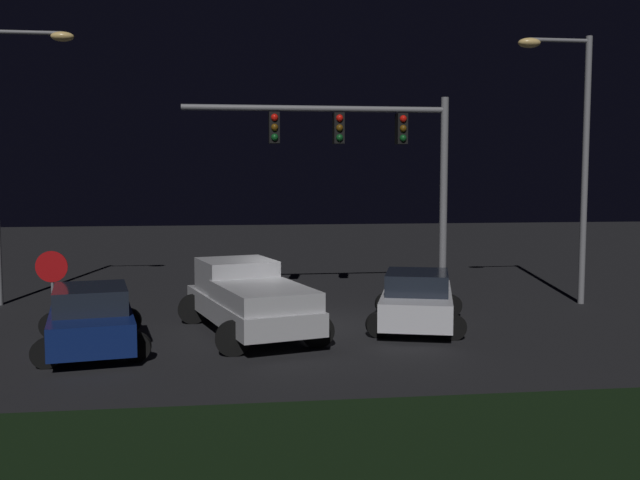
{
  "coord_description": "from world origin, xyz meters",
  "views": [
    {
      "loc": [
        -1.82,
        -19.26,
        4.05
      ],
      "look_at": [
        0.73,
        0.18,
        2.29
      ],
      "focal_mm": 40.7,
      "sensor_mm": 36.0,
      "label": 1
    }
  ],
  "objects_px": {
    "street_lamp_left": "(10,133)",
    "stop_sign": "(52,278)",
    "traffic_signal_gantry": "(369,148)",
    "pickup_truck": "(248,295)",
    "car_sedan_far": "(91,318)",
    "car_sedan": "(417,299)",
    "street_lamp_right": "(572,138)"
  },
  "relations": [
    {
      "from": "street_lamp_left",
      "to": "car_sedan",
      "type": "bearing_deg",
      "value": -22.8
    },
    {
      "from": "car_sedan",
      "to": "car_sedan_far",
      "type": "bearing_deg",
      "value": 116.74
    },
    {
      "from": "street_lamp_right",
      "to": "stop_sign",
      "type": "xyz_separation_m",
      "value": [
        -14.87,
        -3.35,
        -3.63
      ]
    },
    {
      "from": "traffic_signal_gantry",
      "to": "stop_sign",
      "type": "xyz_separation_m",
      "value": [
        -8.65,
        -4.34,
        -3.34
      ]
    },
    {
      "from": "street_lamp_left",
      "to": "stop_sign",
      "type": "bearing_deg",
      "value": -66.61
    },
    {
      "from": "car_sedan",
      "to": "traffic_signal_gantry",
      "type": "xyz_separation_m",
      "value": [
        -0.59,
        3.76,
        4.16
      ]
    },
    {
      "from": "car_sedan",
      "to": "street_lamp_right",
      "type": "bearing_deg",
      "value": -47.44
    },
    {
      "from": "pickup_truck",
      "to": "car_sedan",
      "type": "relative_size",
      "value": 1.21
    },
    {
      "from": "traffic_signal_gantry",
      "to": "street_lamp_right",
      "type": "relative_size",
      "value": 1.0
    },
    {
      "from": "pickup_truck",
      "to": "street_lamp_left",
      "type": "relative_size",
      "value": 0.67
    },
    {
      "from": "traffic_signal_gantry",
      "to": "street_lamp_right",
      "type": "xyz_separation_m",
      "value": [
        6.22,
        -0.99,
        0.3
      ]
    },
    {
      "from": "traffic_signal_gantry",
      "to": "car_sedan",
      "type": "bearing_deg",
      "value": -81.06
    },
    {
      "from": "car_sedan_far",
      "to": "street_lamp_left",
      "type": "height_order",
      "value": "street_lamp_left"
    },
    {
      "from": "street_lamp_left",
      "to": "stop_sign",
      "type": "distance_m",
      "value": 7.04
    },
    {
      "from": "car_sedan_far",
      "to": "stop_sign",
      "type": "bearing_deg",
      "value": 38.57
    },
    {
      "from": "street_lamp_left",
      "to": "street_lamp_right",
      "type": "height_order",
      "value": "street_lamp_left"
    },
    {
      "from": "street_lamp_right",
      "to": "traffic_signal_gantry",
      "type": "bearing_deg",
      "value": 170.98
    },
    {
      "from": "traffic_signal_gantry",
      "to": "stop_sign",
      "type": "bearing_deg",
      "value": -153.38
    },
    {
      "from": "traffic_signal_gantry",
      "to": "stop_sign",
      "type": "height_order",
      "value": "traffic_signal_gantry"
    },
    {
      "from": "pickup_truck",
      "to": "traffic_signal_gantry",
      "type": "bearing_deg",
      "value": -60.24
    },
    {
      "from": "car_sedan",
      "to": "street_lamp_left",
      "type": "distance_m",
      "value": 13.4
    },
    {
      "from": "pickup_truck",
      "to": "street_lamp_right",
      "type": "height_order",
      "value": "street_lamp_right"
    },
    {
      "from": "car_sedan_far",
      "to": "street_lamp_right",
      "type": "height_order",
      "value": "street_lamp_right"
    },
    {
      "from": "car_sedan",
      "to": "traffic_signal_gantry",
      "type": "distance_m",
      "value": 5.64
    },
    {
      "from": "stop_sign",
      "to": "traffic_signal_gantry",
      "type": "bearing_deg",
      "value": 26.62
    },
    {
      "from": "stop_sign",
      "to": "pickup_truck",
      "type": "bearing_deg",
      "value": 4.36
    },
    {
      "from": "car_sedan_far",
      "to": "car_sedan",
      "type": "bearing_deg",
      "value": -89.92
    },
    {
      "from": "pickup_truck",
      "to": "street_lamp_left",
      "type": "xyz_separation_m",
      "value": [
        -7.09,
        5.09,
        4.34
      ]
    },
    {
      "from": "street_lamp_left",
      "to": "street_lamp_right",
      "type": "bearing_deg",
      "value": -6.97
    },
    {
      "from": "car_sedan",
      "to": "street_lamp_right",
      "type": "xyz_separation_m",
      "value": [
        5.63,
        2.77,
        4.46
      ]
    },
    {
      "from": "traffic_signal_gantry",
      "to": "street_lamp_left",
      "type": "height_order",
      "value": "street_lamp_left"
    },
    {
      "from": "car_sedan_far",
      "to": "street_lamp_left",
      "type": "xyz_separation_m",
      "value": [
        -3.41,
        6.38,
        4.6
      ]
    }
  ]
}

